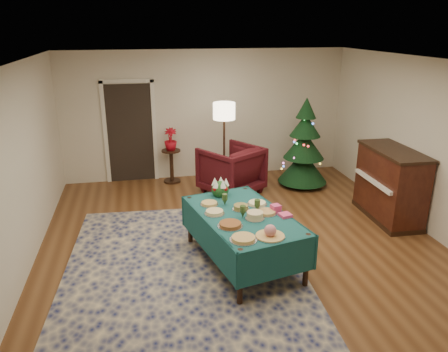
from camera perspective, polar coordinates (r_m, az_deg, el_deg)
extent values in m
plane|color=#593319|center=(6.57, 2.74, -9.69)|extent=(7.00, 7.00, 0.00)
plane|color=white|center=(5.77, 3.17, 14.48)|extent=(7.00, 7.00, 0.00)
plane|color=beige|center=(9.36, -2.37, 7.99)|extent=(6.00, 0.00, 6.00)
plane|color=beige|center=(3.11, 19.80, -18.04)|extent=(6.00, 0.00, 6.00)
plane|color=beige|center=(6.06, -25.72, -0.26)|extent=(0.00, 7.00, 7.00)
plane|color=beige|center=(7.35, 26.27, 2.84)|extent=(0.00, 7.00, 7.00)
cube|color=black|center=(9.31, -12.15, 5.43)|extent=(0.92, 0.02, 2.04)
cube|color=silver|center=(9.31, -15.24, 5.38)|extent=(0.08, 0.04, 2.14)
cube|color=silver|center=(9.30, -9.07, 5.79)|extent=(0.08, 0.04, 2.14)
cube|color=silver|center=(9.11, -12.63, 12.02)|extent=(1.08, 0.04, 0.08)
cube|color=#151C4E|center=(6.07, -5.26, -12.27)|extent=(3.45, 4.39, 0.02)
cylinder|color=black|center=(5.25, 2.10, -13.10)|extent=(0.07, 0.07, 0.74)
cylinder|color=black|center=(6.64, -4.48, -5.79)|extent=(0.07, 0.07, 0.74)
cylinder|color=black|center=(5.66, 10.73, -10.82)|extent=(0.07, 0.07, 0.74)
cylinder|color=black|center=(6.98, 2.74, -4.48)|extent=(0.07, 0.07, 0.74)
cube|color=#164F4D|center=(5.94, 2.52, -5.17)|extent=(1.47, 2.07, 0.04)
cube|color=#164F4D|center=(6.80, -1.01, -3.85)|extent=(1.10, 0.27, 0.46)
cube|color=#164F4D|center=(5.32, 7.04, -11.02)|extent=(1.10, 0.27, 0.46)
cube|color=#164F4D|center=(6.27, 6.88, -6.08)|extent=(0.45, 1.87, 0.46)
cube|color=#164F4D|center=(5.84, -2.25, -7.96)|extent=(0.45, 1.87, 0.46)
cylinder|color=silver|center=(5.25, 2.55, -8.32)|extent=(0.33, 0.33, 0.01)
cylinder|color=tan|center=(5.24, 2.55, -8.09)|extent=(0.28, 0.28, 0.03)
cylinder|color=silver|center=(5.35, 6.03, -7.87)|extent=(0.36, 0.36, 0.01)
sphere|color=#CC727A|center=(5.32, 6.06, -7.10)|extent=(0.15, 0.15, 0.15)
cylinder|color=silver|center=(5.58, 0.81, -6.55)|extent=(0.33, 0.33, 0.01)
cylinder|color=brown|center=(5.57, 0.81, -6.31)|extent=(0.28, 0.28, 0.04)
cylinder|color=silver|center=(5.80, 4.05, -5.57)|extent=(0.25, 0.25, 0.01)
cylinder|color=tan|center=(5.78, 4.06, -5.12)|extent=(0.22, 0.22, 0.09)
cylinder|color=silver|center=(5.97, 5.55, -4.86)|extent=(0.29, 0.29, 0.01)
cylinder|color=#B2844C|center=(5.96, 5.56, -4.68)|extent=(0.25, 0.25, 0.03)
cylinder|color=silver|center=(5.93, -1.24, -4.93)|extent=(0.28, 0.28, 0.01)
cylinder|color=#D8BF7F|center=(5.92, -1.24, -4.70)|extent=(0.23, 0.23, 0.04)
cylinder|color=silver|center=(6.07, 2.22, -4.38)|extent=(0.24, 0.24, 0.01)
cylinder|color=maroon|center=(6.05, 2.22, -4.07)|extent=(0.20, 0.20, 0.06)
cylinder|color=silver|center=(6.25, 4.34, -3.70)|extent=(0.28, 0.28, 0.01)
cylinder|color=#F2EACC|center=(6.24, 4.35, -3.52)|extent=(0.24, 0.24, 0.03)
cylinder|color=silver|center=(6.23, -1.94, -3.73)|extent=(0.26, 0.26, 0.01)
cylinder|color=tan|center=(6.22, -1.94, -3.55)|extent=(0.22, 0.22, 0.03)
cone|color=#2D471E|center=(6.19, 0.10, -3.47)|extent=(0.07, 0.07, 0.09)
cylinder|color=#2D471E|center=(6.16, 0.10, -2.75)|extent=(0.08, 0.08, 0.09)
cone|color=#2D471E|center=(6.01, 4.35, -4.26)|extent=(0.07, 0.07, 0.09)
cylinder|color=#2D471E|center=(5.97, 4.37, -3.52)|extent=(0.08, 0.08, 0.09)
cone|color=#2D471E|center=(5.81, 2.47, -5.07)|extent=(0.07, 0.07, 0.09)
cylinder|color=#2D471E|center=(5.78, 2.48, -4.31)|extent=(0.08, 0.08, 0.09)
cube|color=#E94074|center=(5.91, 8.00, -5.08)|extent=(0.18, 0.18, 0.04)
cube|color=#D43B71|center=(6.03, 6.77, -4.20)|extent=(0.14, 0.14, 0.10)
sphere|color=#1E4C1E|center=(6.51, -0.51, -1.78)|extent=(0.26, 0.26, 0.26)
cone|color=white|center=(6.48, 0.26, -0.75)|extent=(0.10, 0.10, 0.12)
cone|color=white|center=(6.55, -0.41, -0.53)|extent=(0.10, 0.10, 0.12)
cone|color=white|center=(6.50, -1.22, -0.69)|extent=(0.10, 0.10, 0.12)
cone|color=white|center=(6.41, -1.05, -1.00)|extent=(0.10, 0.10, 0.12)
cone|color=white|center=(6.40, -0.12, -1.04)|extent=(0.10, 0.10, 0.12)
sphere|color=#B20C0F|center=(6.57, 0.16, -1.21)|extent=(0.07, 0.07, 0.07)
sphere|color=#B20C0F|center=(6.57, -1.18, -1.22)|extent=(0.07, 0.07, 0.07)
sphere|color=#B20C0F|center=(6.42, -1.19, -1.70)|extent=(0.07, 0.07, 0.07)
sphere|color=#B20C0F|center=(6.42, 0.18, -1.70)|extent=(0.07, 0.07, 0.07)
imported|color=#430E14|center=(8.54, 0.94, 1.13)|extent=(1.36, 1.34, 1.04)
cylinder|color=#A57F3F|center=(8.89, 0.01, -1.56)|extent=(0.30, 0.30, 0.03)
cylinder|color=black|center=(8.64, 0.01, 3.29)|extent=(0.04, 0.04, 1.60)
cylinder|color=#FFEABF|center=(8.46, 0.01, 8.49)|extent=(0.43, 0.43, 0.32)
cylinder|color=black|center=(9.34, -6.78, -0.63)|extent=(0.35, 0.35, 0.04)
cylinder|color=black|center=(9.24, -6.86, 1.25)|extent=(0.08, 0.08, 0.65)
cylinder|color=black|center=(9.14, -6.94, 3.30)|extent=(0.39, 0.39, 0.03)
imported|color=#AA0C1A|center=(9.10, -6.98, 4.17)|extent=(0.26, 0.46, 0.26)
cylinder|color=black|center=(9.22, 10.14, -0.73)|extent=(0.11, 0.11, 0.15)
cone|color=black|center=(9.11, 10.26, 1.26)|extent=(1.20, 1.20, 0.64)
cone|color=black|center=(8.98, 10.43, 4.02)|extent=(0.98, 0.98, 0.55)
cone|color=black|center=(8.89, 10.59, 6.57)|extent=(0.74, 0.74, 0.45)
cone|color=black|center=(8.82, 10.73, 8.76)|extent=(0.48, 0.48, 0.41)
cube|color=black|center=(8.09, 20.41, -4.84)|extent=(0.66, 1.42, 0.08)
cube|color=black|center=(7.89, 20.89, -1.05)|extent=(0.64, 1.40, 1.14)
cube|color=black|center=(7.72, 21.41, 3.07)|extent=(0.68, 1.44, 0.05)
cube|color=white|center=(7.72, 19.06, -0.64)|extent=(0.16, 1.19, 0.06)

